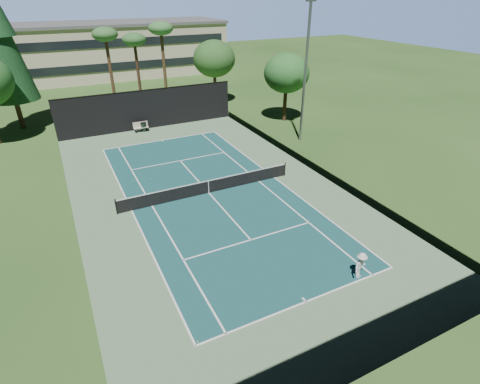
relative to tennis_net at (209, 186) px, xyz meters
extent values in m
plane|color=#2D531F|center=(0.00, 0.00, -0.56)|extent=(160.00, 160.00, 0.00)
cube|color=#60815A|center=(0.00, 0.00, -0.55)|extent=(18.00, 32.00, 0.01)
cube|color=#184B4C|center=(0.00, 0.00, -0.55)|extent=(10.97, 23.77, 0.01)
cube|color=white|center=(0.00, -11.88, -0.54)|extent=(10.97, 0.10, 0.01)
cube|color=white|center=(0.00, 11.88, -0.54)|extent=(10.97, 0.10, 0.01)
cube|color=white|center=(0.00, -6.40, -0.54)|extent=(8.23, 0.10, 0.01)
cube|color=white|center=(0.00, 6.40, -0.54)|extent=(8.23, 0.10, 0.01)
cube|color=white|center=(-5.49, 0.00, -0.54)|extent=(0.10, 23.77, 0.01)
cube|color=white|center=(5.49, 0.00, -0.54)|extent=(0.10, 23.77, 0.01)
cube|color=white|center=(-4.12, 0.00, -0.54)|extent=(0.10, 23.77, 0.01)
cube|color=white|center=(4.12, 0.00, -0.54)|extent=(0.10, 23.77, 0.01)
cube|color=white|center=(0.00, 0.00, -0.54)|extent=(0.10, 12.80, 0.01)
cube|color=white|center=(0.00, -11.73, -0.54)|extent=(0.10, 0.30, 0.01)
cube|color=white|center=(0.00, 11.73, -0.54)|extent=(0.10, 0.30, 0.01)
cylinder|color=black|center=(-6.40, 0.00, -0.01)|extent=(0.10, 0.10, 1.10)
cylinder|color=black|center=(6.40, 0.00, -0.01)|extent=(0.10, 0.10, 1.10)
cube|color=black|center=(0.00, 0.00, -0.06)|extent=(12.80, 0.02, 0.92)
cube|color=white|center=(0.00, 0.00, 0.43)|extent=(12.80, 0.04, 0.07)
cube|color=white|center=(0.00, 0.00, -0.06)|extent=(0.05, 0.03, 0.92)
cube|color=black|center=(0.00, 16.00, 1.44)|extent=(18.00, 0.04, 4.00)
cube|color=black|center=(0.00, -16.00, 1.44)|extent=(18.00, 0.04, 4.00)
cube|color=black|center=(9.00, 0.00, 1.44)|extent=(0.04, 32.00, 4.00)
cube|color=black|center=(-9.00, 0.00, 1.44)|extent=(0.04, 32.00, 4.00)
cube|color=black|center=(0.00, 16.00, 3.44)|extent=(18.00, 0.06, 0.06)
imported|color=silver|center=(3.41, -11.64, 0.17)|extent=(1.08, 0.84, 1.46)
sphere|color=#CFF036|center=(-5.34, -11.74, -0.53)|extent=(0.06, 0.06, 0.06)
sphere|color=#C5DB31|center=(-4.38, 4.45, -0.53)|extent=(0.06, 0.06, 0.06)
sphere|color=#B6D731|center=(0.13, 2.29, -0.52)|extent=(0.07, 0.07, 0.07)
sphere|color=#B7D530|center=(-3.08, 4.05, -0.53)|extent=(0.06, 0.06, 0.06)
cube|color=beige|center=(-1.16, 15.21, -0.11)|extent=(1.50, 0.45, 0.05)
cube|color=beige|center=(-1.16, 15.41, 0.19)|extent=(1.50, 0.06, 0.55)
cube|color=black|center=(-1.76, 15.21, -0.35)|extent=(0.06, 0.40, 0.42)
cube|color=black|center=(-0.56, 15.21, -0.35)|extent=(0.06, 0.40, 0.42)
cylinder|color=black|center=(-0.88, 15.30, -0.11)|extent=(0.52, 0.52, 0.90)
cylinder|color=black|center=(-0.88, 15.30, 0.36)|extent=(0.56, 0.56, 0.05)
cylinder|color=#462F1E|center=(-12.00, 22.00, 1.24)|extent=(0.50, 0.50, 3.60)
cylinder|color=#4F3422|center=(-2.00, 24.00, 3.72)|extent=(0.36, 0.36, 8.55)
ellipsoid|color=#30602B|center=(-2.00, 24.00, 7.99)|extent=(2.80, 2.80, 1.54)
cylinder|color=#40281B|center=(1.50, 26.00, 3.27)|extent=(0.36, 0.36, 7.65)
ellipsoid|color=#2B5D29|center=(1.50, 26.00, 7.09)|extent=(2.80, 2.80, 1.54)
cylinder|color=#4E3821|center=(4.00, 23.00, 3.94)|extent=(0.36, 0.36, 9.00)
ellipsoid|color=#336B30|center=(4.00, 23.00, 8.44)|extent=(2.80, 2.80, 1.54)
cylinder|color=#41291C|center=(10.00, 22.00, 1.20)|extent=(0.40, 0.40, 3.52)
ellipsoid|color=#285420|center=(10.00, 22.00, 4.88)|extent=(5.12, 5.12, 4.35)
cylinder|color=#402A1B|center=(14.00, 12.00, 1.09)|extent=(0.40, 0.40, 3.30)
ellipsoid|color=#266126|center=(14.00, 12.00, 4.54)|extent=(4.80, 4.80, 4.08)
cube|color=beige|center=(0.00, 46.00, 3.44)|extent=(40.00, 12.00, 8.00)
cube|color=#59595B|center=(0.00, 46.00, 7.54)|extent=(40.50, 12.50, 0.40)
cube|color=black|center=(0.00, 39.95, 1.84)|extent=(38.00, 0.15, 1.20)
cube|color=black|center=(0.00, 39.95, 5.24)|extent=(38.00, 0.15, 1.20)
cylinder|color=gray|center=(12.00, 6.00, 5.44)|extent=(0.24, 0.24, 12.00)
cube|color=gray|center=(12.00, 6.00, 11.54)|extent=(0.90, 0.25, 0.25)
camera|label=1|loc=(-8.53, -22.03, 12.29)|focal=28.00mm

